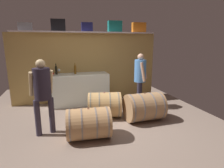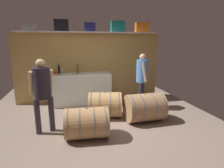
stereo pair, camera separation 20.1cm
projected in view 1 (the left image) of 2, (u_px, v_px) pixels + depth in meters
name	position (u px, v px, depth m)	size (l,w,h in m)	color
ground_plane	(100.00, 120.00, 4.49)	(5.72, 7.71, 0.02)	gray
back_wall_panel	(87.00, 68.00, 5.84)	(4.52, 0.10, 2.10)	tan
high_shelf_board	(87.00, 32.00, 5.46)	(4.16, 0.40, 0.03)	silver
toolcase_grey	(25.00, 27.00, 4.97)	(0.34, 0.19, 0.21)	gray
toolcase_black	(58.00, 25.00, 5.19)	(0.39, 0.30, 0.32)	black
toolcase_navy	(87.00, 27.00, 5.42)	(0.32, 0.20, 0.26)	navy
toolcase_teal	(115.00, 27.00, 5.65)	(0.41, 0.22, 0.33)	#177F7A
toolcase_orange	(139.00, 28.00, 5.88)	(0.43, 0.18, 0.30)	orange
work_cabinet	(79.00, 89.00, 5.54)	(1.70, 0.60, 0.92)	white
wine_bottle_amber	(75.00, 69.00, 5.44)	(0.06, 0.06, 0.31)	brown
wine_bottle_dark	(56.00, 70.00, 5.32)	(0.06, 0.06, 0.32)	black
wine_glass	(59.00, 70.00, 5.45)	(0.08, 0.08, 0.15)	white
red_funnel	(52.00, 73.00, 5.37)	(0.11, 0.11, 0.09)	red
wine_barrel_near	(89.00, 123.00, 3.58)	(0.88, 0.68, 0.62)	#B08253
wine_barrel_far	(104.00, 105.00, 4.60)	(0.91, 0.77, 0.64)	tan
wine_barrel_flank	(144.00, 107.00, 4.41)	(0.88, 0.68, 0.67)	#A47B52
winemaker_pouring	(140.00, 75.00, 5.20)	(0.45, 0.48, 1.53)	#2E2A3C
visitor_tasting	(43.00, 89.00, 3.61)	(0.50, 0.43, 1.53)	#342E3E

